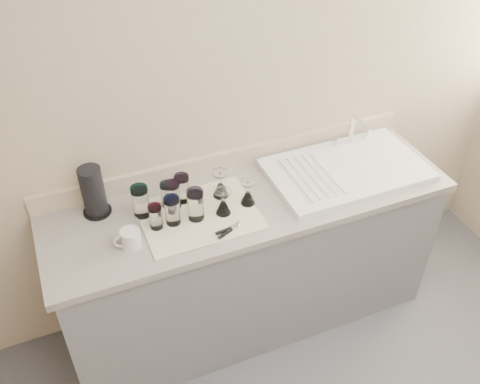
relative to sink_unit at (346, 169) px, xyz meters
name	(u,v)px	position (x,y,z in m)	size (l,w,h in m)	color
room_envelope	(437,277)	(-0.55, -1.20, 0.64)	(3.54, 3.50, 2.52)	#4D4E52
counter_unit	(249,260)	(-0.55, 0.00, -0.47)	(2.06, 0.62, 0.90)	slate
sink_unit	(346,169)	(0.00, 0.00, 0.00)	(0.82, 0.50, 0.22)	white
dish_towel	(199,215)	(-0.83, -0.03, -0.02)	(0.55, 0.42, 0.01)	white
tumbler_teal	(141,201)	(-1.08, 0.07, 0.07)	(0.08, 0.08, 0.16)	white
tumbler_cyan	(167,194)	(-0.95, 0.09, 0.06)	(0.07, 0.07, 0.13)	white
tumbler_purple	(182,188)	(-0.87, 0.10, 0.06)	(0.07, 0.07, 0.15)	white
tumbler_magenta	(156,217)	(-1.04, -0.04, 0.05)	(0.06, 0.06, 0.13)	white
tumbler_blue	(172,210)	(-0.96, -0.04, 0.06)	(0.07, 0.07, 0.15)	white
tumbler_lavender	(196,205)	(-0.85, -0.05, 0.07)	(0.08, 0.08, 0.16)	white
tumbler_extra	(173,195)	(-0.92, 0.07, 0.06)	(0.07, 0.07, 0.14)	white
goblet_back_left	(221,188)	(-0.68, 0.07, 0.04)	(0.08, 0.08, 0.14)	white
goblet_front_left	(223,205)	(-0.72, -0.06, 0.03)	(0.07, 0.07, 0.13)	white
goblet_front_right	(248,196)	(-0.58, -0.04, 0.03)	(0.07, 0.07, 0.13)	white
can_opener	(229,230)	(-0.74, -0.19, 0.00)	(0.13, 0.07, 0.02)	silver
white_mug	(130,239)	(-1.18, -0.11, 0.03)	(0.12, 0.09, 0.09)	silver
paper_towel_roll	(93,192)	(-1.28, 0.18, 0.11)	(0.14, 0.14, 0.26)	black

